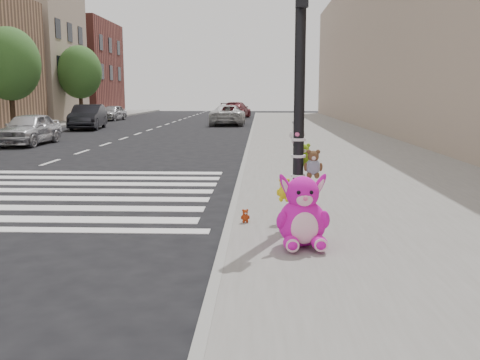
# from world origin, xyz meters

# --- Properties ---
(ground) EXTENTS (120.00, 120.00, 0.00)m
(ground) POSITION_xyz_m (0.00, 0.00, 0.00)
(ground) COLOR black
(ground) RESTS_ON ground
(sidewalk_near) EXTENTS (7.00, 80.00, 0.14)m
(sidewalk_near) POSITION_xyz_m (5.00, 10.00, 0.07)
(sidewalk_near) COLOR slate
(sidewalk_near) RESTS_ON ground
(curb_edge) EXTENTS (0.12, 80.00, 0.15)m
(curb_edge) POSITION_xyz_m (1.55, 10.00, 0.07)
(curb_edge) COLOR gray
(curb_edge) RESTS_ON ground
(bld_far_d) EXTENTS (6.00, 8.00, 10.00)m
(bld_far_d) POSITION_xyz_m (-15.50, 35.00, 5.00)
(bld_far_d) COLOR gray
(bld_far_d) RESTS_ON ground
(bld_far_e) EXTENTS (6.00, 10.00, 9.00)m
(bld_far_e) POSITION_xyz_m (-15.50, 46.00, 4.50)
(bld_far_e) COLOR brown
(bld_far_e) RESTS_ON ground
(bld_near) EXTENTS (5.00, 60.00, 10.00)m
(bld_near) POSITION_xyz_m (10.50, 20.00, 5.00)
(bld_near) COLOR gray
(bld_near) RESTS_ON ground
(signal_pole) EXTENTS (0.69, 0.49, 4.00)m
(signal_pole) POSITION_xyz_m (2.62, 1.81, 1.78)
(signal_pole) COLOR black
(signal_pole) RESTS_ON sidewalk_near
(tree_far_b) EXTENTS (3.20, 3.20, 5.44)m
(tree_far_b) POSITION_xyz_m (-11.20, 22.00, 3.65)
(tree_far_b) COLOR #382619
(tree_far_b) RESTS_ON sidewalk_far
(tree_far_c) EXTENTS (3.20, 3.20, 5.44)m
(tree_far_c) POSITION_xyz_m (-11.20, 33.00, 3.65)
(tree_far_c) COLOR #382619
(tree_far_c) RESTS_ON sidewalk_far
(pink_bunny) EXTENTS (0.70, 0.76, 0.98)m
(pink_bunny) POSITION_xyz_m (2.58, 0.57, 0.54)
(pink_bunny) COLOR #DF12B2
(pink_bunny) RESTS_ON sidewalk_near
(red_teddy) EXTENTS (0.17, 0.13, 0.21)m
(red_teddy) POSITION_xyz_m (1.80, 1.86, 0.25)
(red_teddy) COLOR #9E310F
(red_teddy) RESTS_ON sidewalk_near
(car_silver_far) EXTENTS (1.61, 3.92, 1.33)m
(car_silver_far) POSITION_xyz_m (-7.63, 15.75, 0.67)
(car_silver_far) COLOR silver
(car_silver_far) RESTS_ON ground
(car_dark_far) EXTENTS (2.08, 4.62, 1.47)m
(car_dark_far) POSITION_xyz_m (-8.29, 25.52, 0.74)
(car_dark_far) COLOR black
(car_dark_far) RESTS_ON ground
(car_white_near) EXTENTS (2.25, 4.87, 1.35)m
(car_white_near) POSITION_xyz_m (-0.19, 30.26, 0.68)
(car_white_near) COLOR silver
(car_white_near) RESTS_ON ground
(car_maroon_near) EXTENTS (2.66, 5.06, 1.40)m
(car_maroon_near) POSITION_xyz_m (-0.10, 40.49, 0.70)
(car_maroon_near) COLOR #5B1A20
(car_maroon_near) RESTS_ON ground
(car_silver_deep) EXTENTS (1.82, 3.74, 1.23)m
(car_silver_deep) POSITION_xyz_m (-9.80, 36.13, 0.62)
(car_silver_deep) COLOR #B4B5BA
(car_silver_deep) RESTS_ON ground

